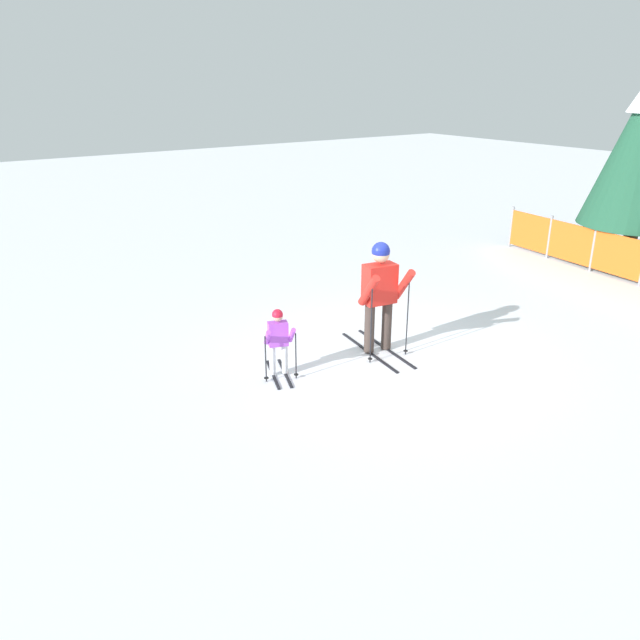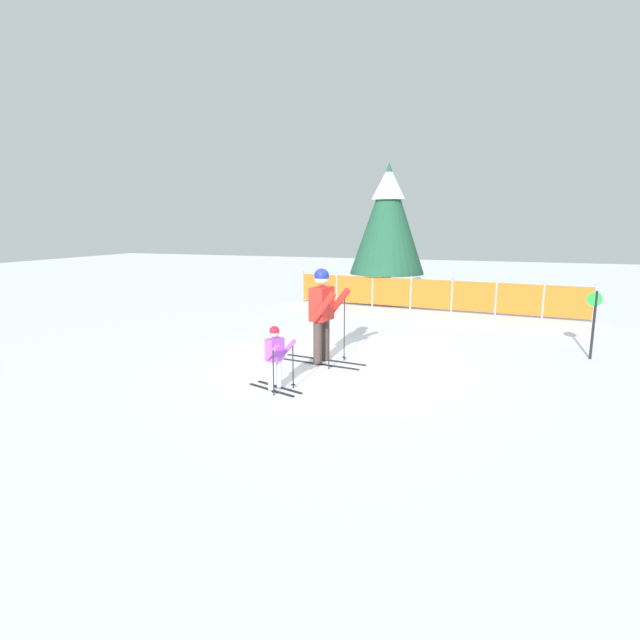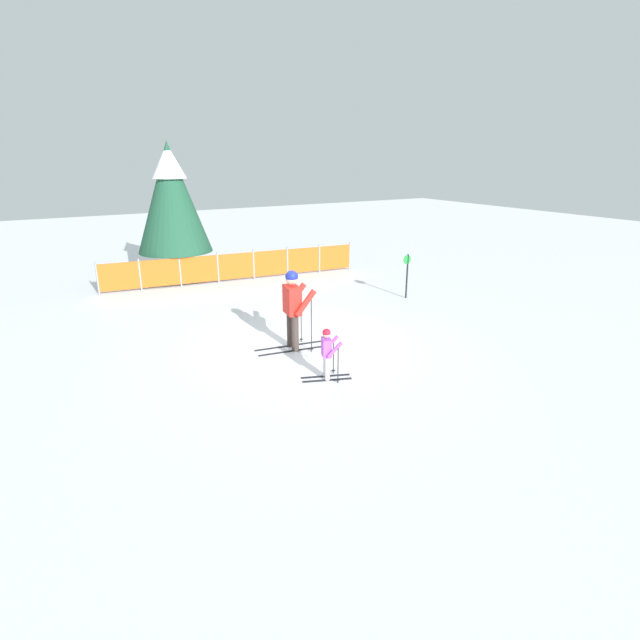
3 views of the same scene
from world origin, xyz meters
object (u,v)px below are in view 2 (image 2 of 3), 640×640
(skier_child, at_px, (275,353))
(safety_fence, at_px, (431,294))
(conifer_far, at_px, (388,217))
(skier_adult, at_px, (323,307))
(trail_marker, at_px, (594,317))

(skier_child, height_order, safety_fence, safety_fence)
(safety_fence, distance_m, conifer_far, 3.18)
(skier_adult, bearing_deg, skier_child, -87.63)
(trail_marker, bearing_deg, conifer_far, 131.96)
(skier_adult, relative_size, skier_child, 1.74)
(safety_fence, bearing_deg, trail_marker, -51.61)
(conifer_far, bearing_deg, trail_marker, -48.04)
(safety_fence, relative_size, conifer_far, 1.91)
(skier_adult, height_order, skier_child, skier_adult)
(skier_adult, height_order, safety_fence, skier_adult)
(skier_child, bearing_deg, skier_adult, 104.49)
(skier_child, xyz_separation_m, conifer_far, (-0.28, 9.79, 2.28))
(skier_adult, relative_size, conifer_far, 0.39)
(trail_marker, bearing_deg, safety_fence, 128.39)
(skier_adult, height_order, conifer_far, conifer_far)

